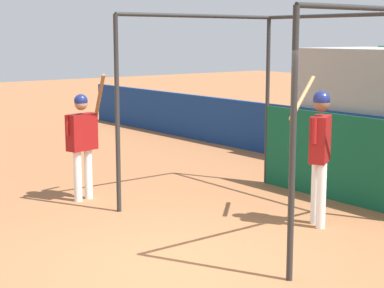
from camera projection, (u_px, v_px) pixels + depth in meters
The scene contains 4 objects.
ground_plane at pixel (178, 266), 7.48m from camera, with size 60.00×60.00×0.00m, color #935B38.
batting_cage at pixel (324, 129), 9.77m from camera, with size 3.61×3.19×2.99m.
player_batter at pixel (319, 144), 8.87m from camera, with size 0.77×0.78×2.07m.
player_waiting at pixel (82, 136), 10.31m from camera, with size 0.57×0.78×2.05m.
Camera 1 is at (5.72, -4.26, 2.65)m, focal length 60.00 mm.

